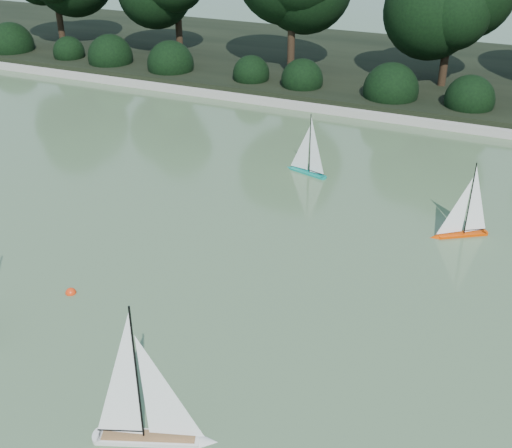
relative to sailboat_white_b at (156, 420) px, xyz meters
The scene contains 8 objects.
ground 1.68m from the sailboat_white_b, 104.65° to the left, with size 80.00×80.00×0.00m, color #415432.
pond_coping 10.62m from the sailboat_white_b, 92.27° to the left, with size 40.00×0.35×0.18m, color gray.
far_bank 14.61m from the sailboat_white_b, 91.65° to the left, with size 40.00×8.00×0.30m, color black.
shrub_hedge 11.52m from the sailboat_white_b, 92.09° to the left, with size 29.10×1.10×1.10m.
sailboat_white_b is the anchor object (origin of this frame).
sailboat_orange 5.96m from the sailboat_white_b, 69.08° to the left, with size 0.89×0.63×1.34m.
sailboat_teal 7.00m from the sailboat_white_b, 97.83° to the left, with size 0.93×0.40×1.29m.
race_buoy 3.06m from the sailboat_white_b, 144.57° to the left, with size 0.15×0.15×0.15m, color red.
Camera 1 is at (3.22, -5.49, 5.02)m, focal length 45.00 mm.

